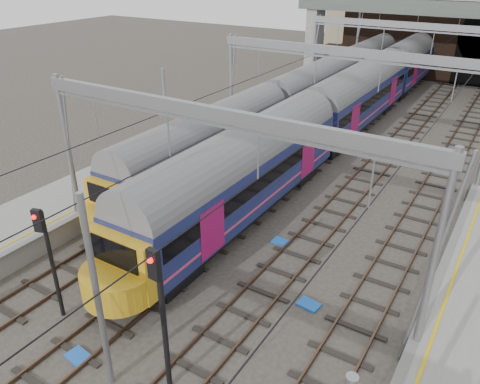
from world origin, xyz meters
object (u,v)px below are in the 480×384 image
Objects in this scene: signal_near_centre at (161,306)px; train_second at (349,72)px; train_main at (389,75)px; signal_near_left at (48,251)px.

train_second is at bearing 105.61° from signal_near_centre.
signal_near_centre reaches higher than train_main.
train_main reaches higher than train_second.
signal_near_centre is (3.73, -36.85, 0.73)m from train_main.
train_main is 14.67× the size of signal_near_left.
signal_near_left is at bearing -93.13° from train_main.
train_main is 13.00× the size of signal_near_centre.
train_second is 11.84× the size of signal_near_centre.
signal_near_centre is at bearing -84.22° from train_main.
train_main is 37.05m from signal_near_centre.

